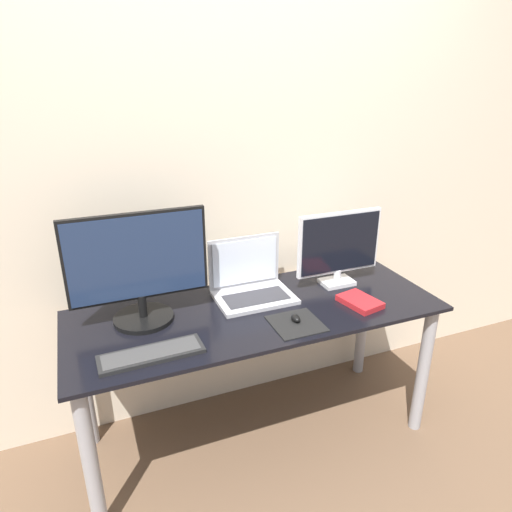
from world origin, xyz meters
The scene contains 10 objects.
ground_plane centered at (0.00, 0.00, 0.00)m, with size 12.00×12.00×0.00m, color brown.
wall_back centered at (0.00, 0.70, 1.25)m, with size 7.00×0.05×2.50m.
desk centered at (0.00, 0.32, 0.59)m, with size 1.67×0.64×0.72m.
monitor_left centered at (-0.49, 0.42, 0.96)m, with size 0.58×0.26×0.48m.
monitor_right centered at (0.47, 0.42, 0.92)m, with size 0.44×0.11×0.37m.
laptop centered at (0.03, 0.47, 0.78)m, with size 0.36×0.27×0.27m.
keyboard centered at (-0.51, 0.13, 0.73)m, with size 0.40×0.14×0.02m.
mousepad centered at (0.10, 0.14, 0.72)m, with size 0.21×0.21×0.00m.
mouse centered at (0.11, 0.15, 0.74)m, with size 0.04×0.06×0.03m.
book centered at (0.46, 0.19, 0.73)m, with size 0.17×0.21×0.03m.
Camera 1 is at (-0.68, -1.36, 1.71)m, focal length 32.00 mm.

